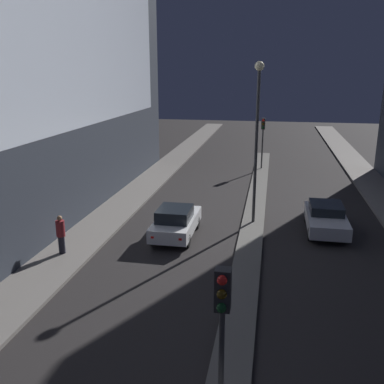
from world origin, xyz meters
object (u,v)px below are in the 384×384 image
at_px(car_right_lane, 326,218).
at_px(pedestrian_on_left_sidewalk, 61,234).
at_px(traffic_light_near, 222,319).
at_px(car_left_lane, 176,222).
at_px(traffic_light_mid, 263,132).
at_px(street_lamp, 257,122).

height_order(car_right_lane, pedestrian_on_left_sidewalk, pedestrian_on_left_sidewalk).
distance_m(traffic_light_near, car_left_lane, 12.69).
distance_m(traffic_light_near, car_right_lane, 14.70).
xyz_separation_m(traffic_light_mid, car_left_lane, (-3.70, -15.78, -2.41)).
distance_m(car_right_lane, pedestrian_on_left_sidewalk, 13.00).
xyz_separation_m(traffic_light_mid, car_right_lane, (3.70, -13.67, -2.45)).
bearing_deg(car_right_lane, pedestrian_on_left_sidewalk, -155.72).
relative_size(traffic_light_near, car_left_lane, 1.01).
bearing_deg(car_right_lane, traffic_light_near, -104.78).
distance_m(street_lamp, car_left_lane, 6.49).
relative_size(street_lamp, car_left_lane, 2.02).
distance_m(traffic_light_mid, pedestrian_on_left_sidewalk, 20.80).
relative_size(traffic_light_near, traffic_light_mid, 1.00).
height_order(street_lamp, car_right_lane, street_lamp).
xyz_separation_m(traffic_light_near, pedestrian_on_left_sidewalk, (-8.15, 8.66, -2.12)).
height_order(traffic_light_near, pedestrian_on_left_sidewalk, traffic_light_near).
xyz_separation_m(street_lamp, pedestrian_on_left_sidewalk, (-8.15, -5.76, -4.41)).
height_order(traffic_light_mid, car_left_lane, traffic_light_mid).
relative_size(street_lamp, car_right_lane, 1.95).
height_order(traffic_light_mid, car_right_lane, traffic_light_mid).
height_order(traffic_light_mid, street_lamp, street_lamp).
bearing_deg(car_left_lane, traffic_light_near, -72.75).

